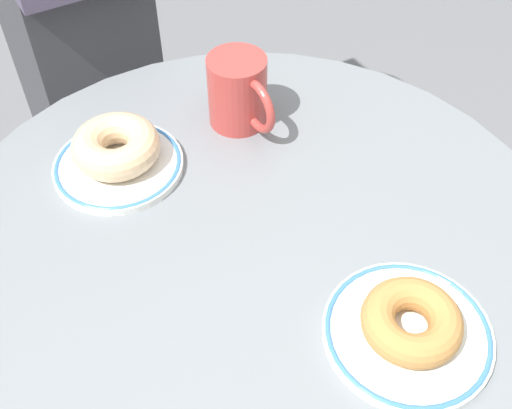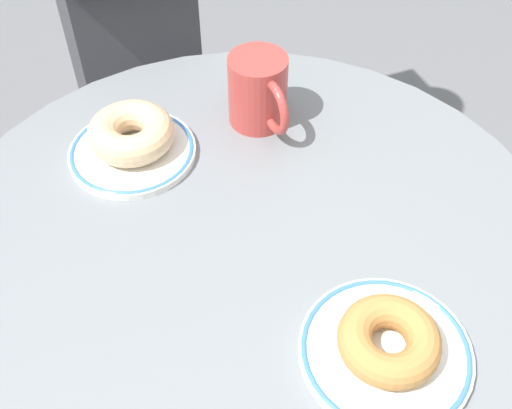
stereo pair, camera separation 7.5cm
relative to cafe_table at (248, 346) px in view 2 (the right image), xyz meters
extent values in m
cylinder|color=slate|center=(0.00, 0.00, 0.25)|extent=(0.79, 0.79, 0.02)
cylinder|color=slate|center=(0.00, 0.00, -0.10)|extent=(0.06, 0.06, 0.69)
cylinder|color=white|center=(-0.21, -0.03, 0.27)|extent=(0.17, 0.17, 0.01)
torus|color=#3D75BC|center=(-0.21, -0.03, 0.27)|extent=(0.17, 0.17, 0.01)
cylinder|color=white|center=(0.21, 0.02, 0.27)|extent=(0.18, 0.18, 0.01)
torus|color=#3D75BC|center=(0.21, 0.02, 0.27)|extent=(0.18, 0.18, 0.01)
torus|color=#E0B789|center=(-0.22, -0.03, 0.29)|extent=(0.16, 0.16, 0.04)
torus|color=#BC7F42|center=(0.21, 0.02, 0.29)|extent=(0.13, 0.13, 0.04)
cylinder|color=#B73D38|center=(-0.17, 0.15, 0.31)|extent=(0.08, 0.08, 0.10)
torus|color=#B73D38|center=(-0.12, 0.14, 0.32)|extent=(0.08, 0.03, 0.08)
cube|color=#3D3D42|center=(-0.67, 0.19, -0.07)|extent=(0.41, 0.31, 0.82)
camera|label=1|loc=(0.33, -0.34, 0.84)|focal=43.50mm
camera|label=2|loc=(0.38, -0.28, 0.84)|focal=43.50mm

